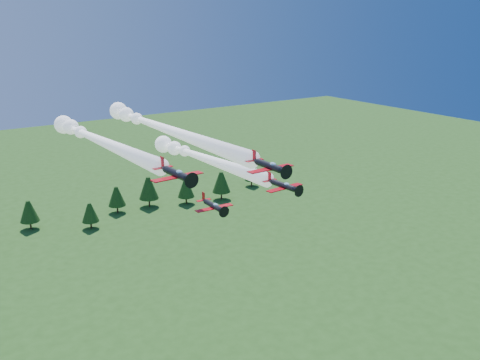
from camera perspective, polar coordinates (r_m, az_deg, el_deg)
plane_lead at (r=99.99m, az=-8.42°, el=5.61°), size 7.11×59.44×3.70m
plane_left at (r=99.10m, az=-15.09°, el=4.27°), size 8.17×50.71×3.70m
plane_right at (r=106.30m, az=-4.32°, el=2.53°), size 8.23×43.56×3.70m
plane_slot at (r=87.82m, az=-2.87°, el=-2.76°), size 6.67×7.27×2.35m
treeline at (r=193.49m, az=-16.11°, el=-2.58°), size 161.24×17.69×11.60m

